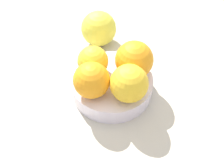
# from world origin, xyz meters

# --- Properties ---
(ground_plane) EXTENTS (1.10, 1.10, 0.02)m
(ground_plane) POSITION_xyz_m (0.00, 0.00, -0.01)
(ground_plane) COLOR #BCB29E
(fruit_bowl) EXTENTS (0.17, 0.17, 0.04)m
(fruit_bowl) POSITION_xyz_m (0.00, 0.00, 0.02)
(fruit_bowl) COLOR silver
(fruit_bowl) RESTS_ON ground_plane
(orange_in_bowl_0) EXTENTS (0.08, 0.08, 0.08)m
(orange_in_bowl_0) POSITION_xyz_m (-0.04, -0.02, 0.08)
(orange_in_bowl_0) COLOR orange
(orange_in_bowl_0) RESTS_ON fruit_bowl
(orange_in_bowl_1) EXTENTS (0.06, 0.06, 0.06)m
(orange_in_bowl_1) POSITION_xyz_m (0.04, -0.02, 0.07)
(orange_in_bowl_1) COLOR yellow
(orange_in_bowl_1) RESTS_ON fruit_bowl
(orange_in_bowl_2) EXTENTS (0.07, 0.07, 0.07)m
(orange_in_bowl_2) POSITION_xyz_m (-0.04, 0.04, 0.07)
(orange_in_bowl_2) COLOR yellow
(orange_in_bowl_2) RESTS_ON fruit_bowl
(orange_in_bowl_3) EXTENTS (0.07, 0.07, 0.07)m
(orange_in_bowl_3) POSITION_xyz_m (0.03, 0.04, 0.07)
(orange_in_bowl_3) COLOR orange
(orange_in_bowl_3) RESTS_ON fruit_bowl
(orange_loose_0) EXTENTS (0.09, 0.09, 0.09)m
(orange_loose_0) POSITION_xyz_m (0.05, -0.16, 0.04)
(orange_loose_0) COLOR yellow
(orange_loose_0) RESTS_ON ground_plane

